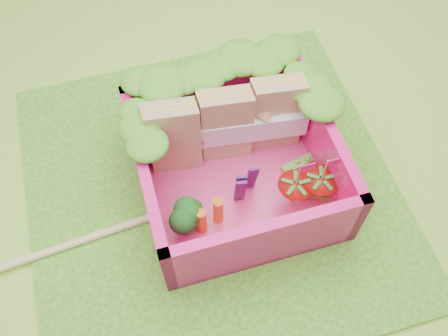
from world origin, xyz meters
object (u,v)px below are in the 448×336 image
at_px(strawberry_right, 319,188).
at_px(chopsticks, 94,236).
at_px(broccoli, 186,217).
at_px(bento_box, 236,163).
at_px(sandwich_stack, 226,125).
at_px(strawberry_left, 294,193).

relative_size(strawberry_right, chopsticks, 0.24).
height_order(broccoli, chopsticks, broccoli).
xyz_separation_m(bento_box, chopsticks, (-1.05, -0.14, -0.25)).
bearing_deg(sandwich_stack, chopsticks, -158.84).
bearing_deg(chopsticks, strawberry_right, -5.72).
distance_m(bento_box, strawberry_left, 0.44).
bearing_deg(chopsticks, broccoli, -11.80).
bearing_deg(strawberry_right, bento_box, 149.40).
distance_m(broccoli, strawberry_left, 0.75).
distance_m(strawberry_right, chopsticks, 1.56).
bearing_deg(broccoli, chopsticks, 168.20).
height_order(strawberry_left, strawberry_right, strawberry_right).
height_order(bento_box, strawberry_right, bento_box).
xyz_separation_m(sandwich_stack, chopsticks, (-1.05, -0.41, -0.34)).
distance_m(bento_box, chopsticks, 1.09).
xyz_separation_m(sandwich_stack, strawberry_left, (0.32, -0.55, -0.18)).
height_order(strawberry_right, chopsticks, strawberry_right).
distance_m(broccoli, strawberry_right, 0.93).
xyz_separation_m(sandwich_stack, broccoli, (-0.43, -0.54, -0.14)).
relative_size(sandwich_stack, strawberry_left, 2.40).
xyz_separation_m(bento_box, strawberry_left, (0.33, -0.28, -0.10)).
distance_m(sandwich_stack, strawberry_left, 0.66).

